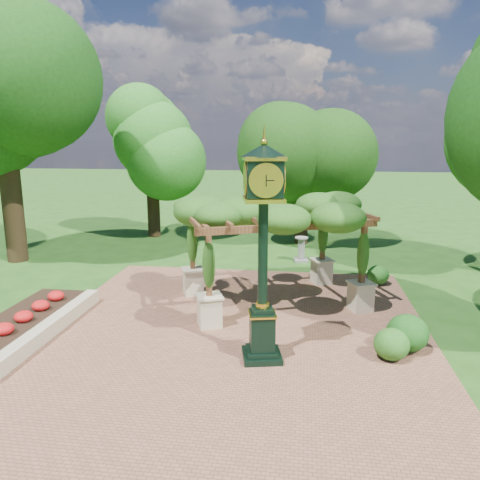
# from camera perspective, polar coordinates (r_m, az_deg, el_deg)

# --- Properties ---
(ground) EXTENTS (120.00, 120.00, 0.00)m
(ground) POSITION_cam_1_polar(r_m,az_deg,el_deg) (11.15, -1.80, -13.93)
(ground) COLOR #1E4714
(ground) RESTS_ON ground
(brick_plaza) EXTENTS (10.00, 12.00, 0.04)m
(brick_plaza) POSITION_cam_1_polar(r_m,az_deg,el_deg) (12.03, -0.99, -11.75)
(brick_plaza) COLOR brown
(brick_plaza) RESTS_ON ground
(border_wall) EXTENTS (0.35, 5.00, 0.40)m
(border_wall) POSITION_cam_1_polar(r_m,az_deg,el_deg) (13.01, -22.14, -9.94)
(border_wall) COLOR #C6B793
(border_wall) RESTS_ON ground
(flower_bed) EXTENTS (1.50, 5.00, 0.36)m
(flower_bed) POSITION_cam_1_polar(r_m,az_deg,el_deg) (13.48, -25.50, -9.56)
(flower_bed) COLOR red
(flower_bed) RESTS_ON ground
(pedestal_clock) EXTENTS (1.14, 1.14, 4.88)m
(pedestal_clock) POSITION_cam_1_polar(r_m,az_deg,el_deg) (10.01, 2.84, 0.71)
(pedestal_clock) COLOR black
(pedestal_clock) RESTS_ON brick_plaza
(pergola) EXTENTS (5.99, 4.94, 3.24)m
(pergola) POSITION_cam_1_polar(r_m,az_deg,el_deg) (13.75, 4.15, 2.86)
(pergola) COLOR beige
(pergola) RESTS_ON brick_plaza
(sundial) EXTENTS (0.62, 0.62, 1.01)m
(sundial) POSITION_cam_1_polar(r_m,az_deg,el_deg) (19.09, 7.47, -1.31)
(sundial) COLOR gray
(sundial) RESTS_ON ground
(shrub_front) EXTENTS (0.95, 0.95, 0.72)m
(shrub_front) POSITION_cam_1_polar(r_m,az_deg,el_deg) (11.29, 17.99, -11.99)
(shrub_front) COLOR #255919
(shrub_front) RESTS_ON brick_plaza
(shrub_mid) EXTENTS (0.97, 0.97, 0.87)m
(shrub_mid) POSITION_cam_1_polar(r_m,az_deg,el_deg) (11.80, 19.74, -10.62)
(shrub_mid) COLOR #184914
(shrub_mid) RESTS_ON brick_plaza
(shrub_back) EXTENTS (0.93, 0.93, 0.66)m
(shrub_back) POSITION_cam_1_polar(r_m,az_deg,el_deg) (16.58, 16.47, -4.11)
(shrub_back) COLOR #245F1B
(shrub_back) RESTS_ON brick_plaza
(tree_west_near) EXTENTS (5.27, 5.27, 9.78)m
(tree_west_near) POSITION_cam_1_polar(r_m,az_deg,el_deg) (20.68, -27.19, 16.05)
(tree_west_near) COLOR #342514
(tree_west_near) RESTS_ON ground
(tree_west_far) EXTENTS (3.56, 3.56, 7.00)m
(tree_west_far) POSITION_cam_1_polar(r_m,az_deg,el_deg) (23.72, -10.82, 11.87)
(tree_west_far) COLOR #302112
(tree_west_far) RESTS_ON ground
(tree_north) EXTENTS (4.27, 4.27, 6.68)m
(tree_north) POSITION_cam_1_polar(r_m,az_deg,el_deg) (21.88, 7.75, 11.42)
(tree_north) COLOR #311F13
(tree_north) RESTS_ON ground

